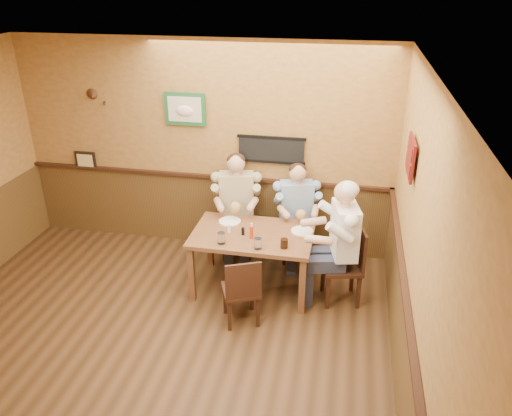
{
  "coord_description": "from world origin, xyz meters",
  "views": [
    {
      "loc": [
        1.89,
        -3.51,
        3.51
      ],
      "look_at": [
        0.92,
        1.45,
        1.1
      ],
      "focal_mm": 35.0,
      "sensor_mm": 36.0,
      "label": 1
    }
  ],
  "objects_px": {
    "chair_back_right": "(295,230)",
    "water_glass_left": "(221,238)",
    "pepper_shaker": "(243,231)",
    "cola_tumbler": "(284,243)",
    "hot_sauce_bottle": "(251,232)",
    "diner_tan_shirt": "(237,211)",
    "chair_near_side": "(241,288)",
    "diner_blue_polo": "(296,218)",
    "chair_right_end": "(342,265)",
    "salt_shaker": "(229,229)",
    "diner_white_elder": "(343,250)",
    "chair_back_left": "(237,224)",
    "dining_table": "(253,240)",
    "water_glass_mid": "(258,243)"
  },
  "relations": [
    {
      "from": "diner_tan_shirt",
      "to": "cola_tumbler",
      "type": "height_order",
      "value": "diner_tan_shirt"
    },
    {
      "from": "salt_shaker",
      "to": "water_glass_left",
      "type": "bearing_deg",
      "value": -93.89
    },
    {
      "from": "water_glass_left",
      "to": "cola_tumbler",
      "type": "distance_m",
      "value": 0.7
    },
    {
      "from": "chair_back_left",
      "to": "diner_white_elder",
      "type": "distance_m",
      "value": 1.63
    },
    {
      "from": "diner_tan_shirt",
      "to": "diner_white_elder",
      "type": "distance_m",
      "value": 1.62
    },
    {
      "from": "diner_blue_polo",
      "to": "water_glass_left",
      "type": "bearing_deg",
      "value": -137.71
    },
    {
      "from": "water_glass_mid",
      "to": "pepper_shaker",
      "type": "distance_m",
      "value": 0.36
    },
    {
      "from": "chair_back_left",
      "to": "salt_shaker",
      "type": "bearing_deg",
      "value": -94.73
    },
    {
      "from": "chair_back_left",
      "to": "diner_blue_polo",
      "type": "distance_m",
      "value": 0.79
    },
    {
      "from": "chair_back_right",
      "to": "chair_right_end",
      "type": "height_order",
      "value": "chair_right_end"
    },
    {
      "from": "chair_right_end",
      "to": "diner_tan_shirt",
      "type": "height_order",
      "value": "diner_tan_shirt"
    },
    {
      "from": "chair_near_side",
      "to": "pepper_shaker",
      "type": "height_order",
      "value": "pepper_shaker"
    },
    {
      "from": "chair_near_side",
      "to": "water_glass_left",
      "type": "distance_m",
      "value": 0.6
    },
    {
      "from": "cola_tumbler",
      "to": "chair_back_left",
      "type": "bearing_deg",
      "value": 127.31
    },
    {
      "from": "chair_near_side",
      "to": "water_glass_left",
      "type": "relative_size",
      "value": 6.21
    },
    {
      "from": "dining_table",
      "to": "hot_sauce_bottle",
      "type": "bearing_deg",
      "value": -84.49
    },
    {
      "from": "water_glass_mid",
      "to": "salt_shaker",
      "type": "xyz_separation_m",
      "value": [
        -0.4,
        0.31,
        -0.01
      ]
    },
    {
      "from": "pepper_shaker",
      "to": "diner_white_elder",
      "type": "bearing_deg",
      "value": 0.76
    },
    {
      "from": "diner_tan_shirt",
      "to": "hot_sauce_bottle",
      "type": "xyz_separation_m",
      "value": [
        0.37,
        -0.86,
        0.19
      ]
    },
    {
      "from": "salt_shaker",
      "to": "hot_sauce_bottle",
      "type": "bearing_deg",
      "value": -17.3
    },
    {
      "from": "cola_tumbler",
      "to": "water_glass_mid",
      "type": "bearing_deg",
      "value": -165.56
    },
    {
      "from": "chair_right_end",
      "to": "water_glass_mid",
      "type": "distance_m",
      "value": 1.03
    },
    {
      "from": "dining_table",
      "to": "chair_back_right",
      "type": "bearing_deg",
      "value": 61.99
    },
    {
      "from": "cola_tumbler",
      "to": "hot_sauce_bottle",
      "type": "relative_size",
      "value": 0.64
    },
    {
      "from": "hot_sauce_bottle",
      "to": "diner_tan_shirt",
      "type": "bearing_deg",
      "value": 113.38
    },
    {
      "from": "chair_right_end",
      "to": "chair_near_side",
      "type": "bearing_deg",
      "value": -73.26
    },
    {
      "from": "diner_white_elder",
      "to": "salt_shaker",
      "type": "distance_m",
      "value": 1.33
    },
    {
      "from": "diner_blue_polo",
      "to": "pepper_shaker",
      "type": "height_order",
      "value": "diner_blue_polo"
    },
    {
      "from": "diner_tan_shirt",
      "to": "salt_shaker",
      "type": "distance_m",
      "value": 0.79
    },
    {
      "from": "water_glass_mid",
      "to": "diner_white_elder",
      "type": "bearing_deg",
      "value": 17.67
    },
    {
      "from": "salt_shaker",
      "to": "pepper_shaker",
      "type": "distance_m",
      "value": 0.18
    },
    {
      "from": "dining_table",
      "to": "chair_near_side",
      "type": "relative_size",
      "value": 1.69
    },
    {
      "from": "diner_blue_polo",
      "to": "chair_near_side",
      "type": "bearing_deg",
      "value": -120.88
    },
    {
      "from": "chair_back_right",
      "to": "hot_sauce_bottle",
      "type": "relative_size",
      "value": 5.04
    },
    {
      "from": "chair_back_right",
      "to": "water_glass_left",
      "type": "height_order",
      "value": "water_glass_left"
    },
    {
      "from": "chair_back_right",
      "to": "chair_near_side",
      "type": "xyz_separation_m",
      "value": [
        -0.42,
        -1.43,
        -0.01
      ]
    },
    {
      "from": "dining_table",
      "to": "water_glass_mid",
      "type": "xyz_separation_m",
      "value": [
        0.13,
        -0.34,
        0.16
      ]
    },
    {
      "from": "chair_right_end",
      "to": "salt_shaker",
      "type": "xyz_separation_m",
      "value": [
        -1.33,
        0.01,
        0.33
      ]
    },
    {
      "from": "chair_near_side",
      "to": "pepper_shaker",
      "type": "relative_size",
      "value": 9.11
    },
    {
      "from": "diner_blue_polo",
      "to": "pepper_shaker",
      "type": "relative_size",
      "value": 13.42
    },
    {
      "from": "chair_back_right",
      "to": "chair_near_side",
      "type": "relative_size",
      "value": 1.03
    },
    {
      "from": "pepper_shaker",
      "to": "water_glass_left",
      "type": "bearing_deg",
      "value": -128.28
    },
    {
      "from": "water_glass_left",
      "to": "cola_tumbler",
      "type": "bearing_deg",
      "value": 3.06
    },
    {
      "from": "chair_right_end",
      "to": "salt_shaker",
      "type": "distance_m",
      "value": 1.37
    },
    {
      "from": "pepper_shaker",
      "to": "chair_back_right",
      "type": "bearing_deg",
      "value": 58.56
    },
    {
      "from": "water_glass_left",
      "to": "diner_blue_polo",
      "type": "bearing_deg",
      "value": 56.93
    },
    {
      "from": "water_glass_left",
      "to": "pepper_shaker",
      "type": "distance_m",
      "value": 0.31
    },
    {
      "from": "chair_back_right",
      "to": "cola_tumbler",
      "type": "height_order",
      "value": "cola_tumbler"
    },
    {
      "from": "diner_white_elder",
      "to": "hot_sauce_bottle",
      "type": "relative_size",
      "value": 7.96
    },
    {
      "from": "dining_table",
      "to": "cola_tumbler",
      "type": "xyz_separation_m",
      "value": [
        0.41,
        -0.27,
        0.15
      ]
    }
  ]
}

